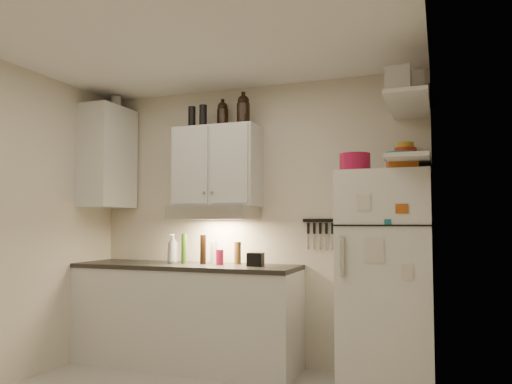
% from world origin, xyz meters
% --- Properties ---
extents(ceiling, '(3.20, 3.00, 0.02)m').
position_xyz_m(ceiling, '(0.00, 0.00, 2.61)').
color(ceiling, white).
rests_on(ceiling, ground).
extents(back_wall, '(3.20, 0.02, 2.60)m').
position_xyz_m(back_wall, '(0.00, 1.51, 1.30)').
color(back_wall, beige).
rests_on(back_wall, ground).
extents(right_wall, '(0.02, 3.00, 2.60)m').
position_xyz_m(right_wall, '(1.61, 0.00, 1.30)').
color(right_wall, beige).
rests_on(right_wall, ground).
extents(base_cabinet, '(2.10, 0.60, 0.88)m').
position_xyz_m(base_cabinet, '(-0.55, 1.20, 0.44)').
color(base_cabinet, silver).
rests_on(base_cabinet, floor).
extents(countertop, '(2.10, 0.62, 0.04)m').
position_xyz_m(countertop, '(-0.55, 1.20, 0.90)').
color(countertop, '#282622').
rests_on(countertop, base_cabinet).
extents(upper_cabinet, '(0.80, 0.33, 0.75)m').
position_xyz_m(upper_cabinet, '(-0.30, 1.33, 1.83)').
color(upper_cabinet, silver).
rests_on(upper_cabinet, back_wall).
extents(side_cabinet, '(0.33, 0.55, 1.00)m').
position_xyz_m(side_cabinet, '(-1.44, 1.20, 1.95)').
color(side_cabinet, silver).
rests_on(side_cabinet, left_wall).
extents(range_hood, '(0.76, 0.46, 0.12)m').
position_xyz_m(range_hood, '(-0.30, 1.27, 1.39)').
color(range_hood, silver).
rests_on(range_hood, back_wall).
extents(fridge, '(0.70, 0.68, 1.70)m').
position_xyz_m(fridge, '(1.25, 1.16, 0.85)').
color(fridge, white).
rests_on(fridge, floor).
extents(shelf_hi, '(0.30, 0.95, 0.03)m').
position_xyz_m(shelf_hi, '(1.45, 1.02, 2.20)').
color(shelf_hi, silver).
rests_on(shelf_hi, right_wall).
extents(shelf_lo, '(0.30, 0.95, 0.03)m').
position_xyz_m(shelf_lo, '(1.45, 1.02, 1.76)').
color(shelf_lo, silver).
rests_on(shelf_lo, right_wall).
extents(knife_strip, '(0.42, 0.02, 0.03)m').
position_xyz_m(knife_strip, '(0.70, 1.49, 1.32)').
color(knife_strip, black).
rests_on(knife_strip, back_wall).
extents(dutch_oven, '(0.25, 0.25, 0.14)m').
position_xyz_m(dutch_oven, '(1.04, 0.99, 1.77)').
color(dutch_oven, '#AF1442').
rests_on(dutch_oven, fridge).
extents(book_stack, '(0.26, 0.30, 0.09)m').
position_xyz_m(book_stack, '(1.39, 0.97, 1.74)').
color(book_stack, '#B35416').
rests_on(book_stack, fridge).
extents(spice_jar, '(0.07, 0.07, 0.10)m').
position_xyz_m(spice_jar, '(1.29, 1.05, 1.75)').
color(spice_jar, silver).
rests_on(spice_jar, fridge).
extents(stock_pot, '(0.37, 0.37, 0.21)m').
position_xyz_m(stock_pot, '(1.48, 1.39, 2.32)').
color(stock_pot, silver).
rests_on(stock_pot, shelf_hi).
extents(tin_a, '(0.26, 0.25, 0.22)m').
position_xyz_m(tin_a, '(1.44, 0.98, 2.32)').
color(tin_a, '#AAAAAD').
rests_on(tin_a, shelf_hi).
extents(tin_b, '(0.18, 0.18, 0.17)m').
position_xyz_m(tin_b, '(1.40, 0.66, 2.30)').
color(tin_b, '#AAAAAD').
rests_on(tin_b, shelf_hi).
extents(bowl_teal, '(0.22, 0.22, 0.09)m').
position_xyz_m(bowl_teal, '(1.42, 1.33, 1.82)').
color(bowl_teal, '#186F87').
rests_on(bowl_teal, shelf_lo).
extents(bowl_orange, '(0.18, 0.18, 0.05)m').
position_xyz_m(bowl_orange, '(1.40, 1.37, 1.89)').
color(bowl_orange, red).
rests_on(bowl_orange, bowl_teal).
extents(bowl_yellow, '(0.14, 0.14, 0.04)m').
position_xyz_m(bowl_yellow, '(1.40, 1.37, 1.94)').
color(bowl_yellow, gold).
rests_on(bowl_yellow, bowl_orange).
extents(plates, '(0.26, 0.26, 0.06)m').
position_xyz_m(plates, '(1.38, 1.02, 1.80)').
color(plates, '#186F87').
rests_on(plates, shelf_lo).
extents(growler_a, '(0.14, 0.14, 0.26)m').
position_xyz_m(growler_a, '(-0.27, 1.39, 2.33)').
color(growler_a, black).
rests_on(growler_a, upper_cabinet).
extents(growler_b, '(0.15, 0.15, 0.29)m').
position_xyz_m(growler_b, '(-0.03, 1.32, 2.34)').
color(growler_b, black).
rests_on(growler_b, upper_cabinet).
extents(thermos_a, '(0.08, 0.08, 0.21)m').
position_xyz_m(thermos_a, '(-0.42, 1.27, 2.30)').
color(thermos_a, black).
rests_on(thermos_a, upper_cabinet).
extents(thermos_b, '(0.09, 0.09, 0.20)m').
position_xyz_m(thermos_b, '(-0.53, 1.27, 2.30)').
color(thermos_b, black).
rests_on(thermos_b, upper_cabinet).
extents(side_jar, '(0.10, 0.10, 0.14)m').
position_xyz_m(side_jar, '(-1.43, 1.31, 2.52)').
color(side_jar, silver).
rests_on(side_jar, side_cabinet).
extents(soap_bottle, '(0.14, 0.14, 0.31)m').
position_xyz_m(soap_bottle, '(-0.70, 1.22, 1.07)').
color(soap_bottle, silver).
rests_on(soap_bottle, countertop).
extents(pepper_mill, '(0.07, 0.07, 0.20)m').
position_xyz_m(pepper_mill, '(-0.10, 1.35, 1.02)').
color(pepper_mill, brown).
rests_on(pepper_mill, countertop).
extents(oil_bottle, '(0.07, 0.07, 0.28)m').
position_xyz_m(oil_bottle, '(-0.59, 1.24, 1.06)').
color(oil_bottle, '#305916').
rests_on(oil_bottle, countertop).
extents(vinegar_bottle, '(0.06, 0.06, 0.27)m').
position_xyz_m(vinegar_bottle, '(-0.39, 1.23, 1.05)').
color(vinegar_bottle, black).
rests_on(vinegar_bottle, countertop).
extents(clear_bottle, '(0.07, 0.07, 0.20)m').
position_xyz_m(clear_bottle, '(-0.33, 1.34, 1.02)').
color(clear_bottle, silver).
rests_on(clear_bottle, countertop).
extents(red_jar, '(0.09, 0.09, 0.14)m').
position_xyz_m(red_jar, '(-0.22, 1.23, 0.99)').
color(red_jar, '#AF1442').
rests_on(red_jar, countertop).
extents(caddy, '(0.14, 0.10, 0.12)m').
position_xyz_m(caddy, '(0.13, 1.20, 0.98)').
color(caddy, black).
rests_on(caddy, countertop).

